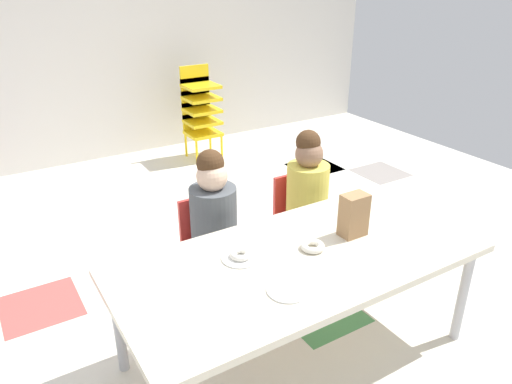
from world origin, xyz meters
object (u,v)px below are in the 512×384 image
Objects in this scene: paper_plate_near_edge at (241,258)px; donut_powdered_loose at (312,246)px; paper_bag_brown at (354,215)px; donut_powdered_on_plate at (241,254)px; craft_table at (300,264)px; seated_child_near_camera at (213,213)px; kid_chair_yellow_stack at (200,108)px; seated_child_middle_seat at (306,188)px; paper_plate_center_table at (288,290)px.

paper_plate_near_edge is 1.56× the size of donut_powdered_loose.
paper_bag_brown is at bearing 1.65° from donut_powdered_loose.
donut_powdered_on_plate is (0.00, 0.00, 0.02)m from paper_plate_near_edge.
craft_table is 1.88× the size of seated_child_near_camera.
kid_chair_yellow_stack is 2.91m from donut_powdered_loose.
kid_chair_yellow_stack is 9.07× the size of donut_powdered_on_plate.
seated_child_near_camera reaches higher than paper_plate_near_edge.
paper_bag_brown reaches higher than donut_powdered_on_plate.
seated_child_middle_seat reaches higher than donut_powdered_on_plate.
paper_plate_center_table is 1.78× the size of donut_powdered_on_plate.
paper_bag_brown reaches higher than paper_plate_near_edge.
seated_child_near_camera is at bearing 180.00° from seated_child_middle_seat.
craft_table is at bearing -175.53° from paper_bag_brown.
kid_chair_yellow_stack is (0.97, 2.19, -0.04)m from seated_child_near_camera.
seated_child_near_camera is at bearing 109.15° from donut_powdered_loose.
paper_bag_brown reaches higher than craft_table.
kid_chair_yellow_stack reaches higher than craft_table.
seated_child_middle_seat reaches higher than kid_chair_yellow_stack.
kid_chair_yellow_stack is at bearing 74.97° from donut_powdered_loose.
seated_child_middle_seat is at bearing 33.94° from donut_powdered_on_plate.
seated_child_near_camera is 9.05× the size of donut_powdered_on_plate.
kid_chair_yellow_stack reaches higher than paper_plate_center_table.
paper_bag_brown is (0.47, -0.61, 0.13)m from seated_child_near_camera.
craft_table is at bearing -27.41° from donut_powdered_on_plate.
donut_powdered_on_plate is at bearing -111.87° from kid_chair_yellow_stack.
seated_child_near_camera is 0.83m from paper_plate_center_table.
seated_child_middle_seat is 1.00× the size of kid_chair_yellow_stack.
kid_chair_yellow_stack reaches higher than donut_powdered_loose.
paper_bag_brown reaches higher than donut_powdered_loose.
seated_child_middle_seat is (0.65, 0.00, 0.00)m from seated_child_near_camera.
donut_powdered_loose is (-0.75, -2.81, 0.07)m from kid_chair_yellow_stack.
seated_child_middle_seat is (0.52, 0.64, 0.02)m from craft_table.
paper_plate_near_edge is at bearing 170.30° from paper_bag_brown.
seated_child_middle_seat reaches higher than donut_powdered_loose.
seated_child_middle_seat is 2.21m from kid_chair_yellow_stack.
seated_child_middle_seat is at bearing 49.10° from paper_plate_center_table.
kid_chair_yellow_stack is at bearing 68.13° from donut_powdered_on_plate.
paper_plate_near_edge is 0.32m from paper_plate_center_table.
paper_plate_near_edge is at bearing -102.61° from seated_child_near_camera.
craft_table is 1.88× the size of seated_child_middle_seat.
paper_plate_near_edge is (-0.58, 0.10, -0.11)m from paper_bag_brown.
paper_plate_center_table is at bearing -136.55° from craft_table.
seated_child_near_camera is 1.00× the size of kid_chair_yellow_stack.
seated_child_near_camera is 5.10× the size of paper_plate_center_table.
craft_table is 0.38m from paper_bag_brown.
donut_powdered_on_plate is at bearing 0.00° from paper_plate_near_edge.
craft_table is 9.59× the size of paper_plate_center_table.
paper_bag_brown is 1.22× the size of paper_plate_near_edge.
kid_chair_yellow_stack is 3.19m from paper_plate_center_table.
kid_chair_yellow_stack is at bearing 73.46° from craft_table.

